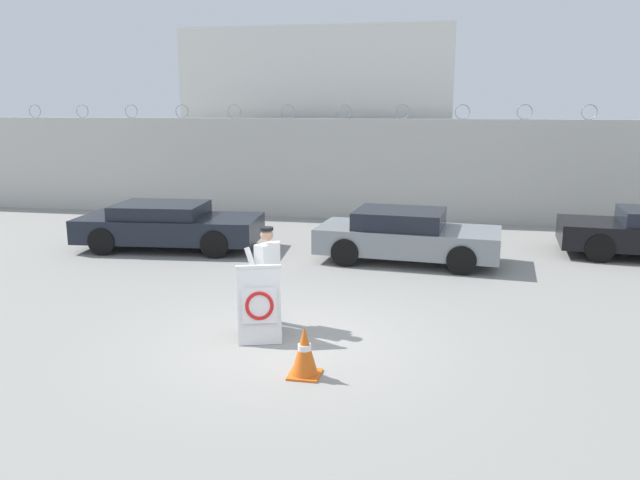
{
  "coord_description": "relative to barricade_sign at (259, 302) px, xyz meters",
  "views": [
    {
      "loc": [
        2.25,
        -9.05,
        3.65
      ],
      "look_at": [
        0.03,
        2.23,
        1.18
      ],
      "focal_mm": 35.0,
      "sensor_mm": 36.0,
      "label": 1
    }
  ],
  "objects": [
    {
      "name": "security_guard",
      "position": [
        -0.06,
        0.69,
        0.33
      ],
      "size": [
        0.57,
        0.57,
        1.68
      ],
      "rotation": [
        0.0,
        0.0,
        -2.05
      ],
      "color": "#232838",
      "rests_on": "ground_plane"
    },
    {
      "name": "parked_car_rear_sedan",
      "position": [
        1.99,
        5.57,
        0.03
      ],
      "size": [
        4.42,
        2.24,
        1.24
      ],
      "rotation": [
        0.0,
        0.0,
        -0.09
      ],
      "color": "black",
      "rests_on": "ground_plane"
    },
    {
      "name": "building_block",
      "position": [
        -1.69,
        15.29,
        2.55
      ],
      "size": [
        9.45,
        6.53,
        6.3
      ],
      "color": "silver",
      "rests_on": "ground_plane"
    },
    {
      "name": "perimeter_wall",
      "position": [
        0.53,
        11.08,
        1.04
      ],
      "size": [
        36.0,
        0.3,
        3.71
      ],
      "color": "beige",
      "rests_on": "ground_plane"
    },
    {
      "name": "barricade_sign",
      "position": [
        0.0,
        0.0,
        0.0
      ],
      "size": [
        0.88,
        0.94,
        1.2
      ],
      "rotation": [
        0.0,
        0.0,
        0.32
      ],
      "color": "white",
      "rests_on": "ground_plane"
    },
    {
      "name": "traffic_cone_near",
      "position": [
        1.02,
        -1.27,
        -0.24
      ],
      "size": [
        0.44,
        0.44,
        0.72
      ],
      "color": "orange",
      "rests_on": "ground_plane"
    },
    {
      "name": "ground_plane",
      "position": [
        0.53,
        -0.07,
        -0.59
      ],
      "size": [
        90.0,
        90.0,
        0.0
      ],
      "primitive_type": "plane",
      "color": "gray"
    },
    {
      "name": "parked_car_front_coupe",
      "position": [
        -4.17,
        5.76,
        0.03
      ],
      "size": [
        4.78,
        2.32,
        1.18
      ],
      "rotation": [
        0.0,
        0.0,
        0.08
      ],
      "color": "black",
      "rests_on": "ground_plane"
    }
  ]
}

